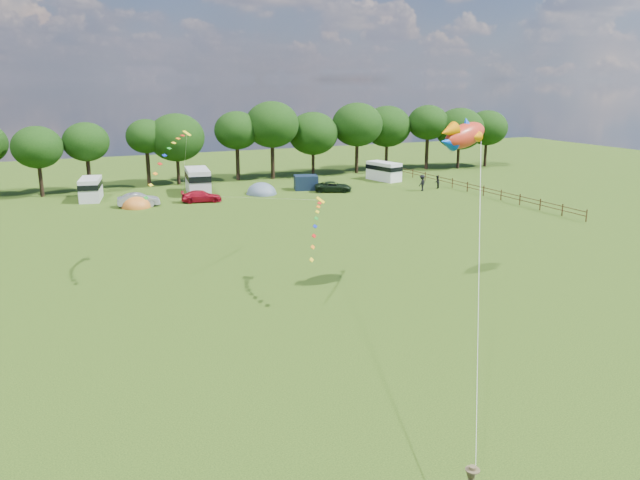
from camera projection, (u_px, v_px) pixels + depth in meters
name	position (u px, v px, depth m)	size (l,w,h in m)	color
ground_plane	(388.00, 358.00, 29.95)	(180.00, 180.00, 0.00)	black
tree_line	(206.00, 134.00, 79.00)	(102.98, 10.98, 10.27)	black
fence	(475.00, 188.00, 72.98)	(0.12, 33.12, 1.20)	#472D19
car_b	(139.00, 200.00, 65.55)	(1.51, 4.04, 1.43)	gray
car_c	(201.00, 196.00, 67.99)	(1.77, 4.20, 1.26)	#A50E1E
car_d	(333.00, 187.00, 74.21)	(2.04, 4.50, 1.23)	black
campervan_b	(91.00, 188.00, 69.06)	(3.02, 5.29, 2.44)	silver
campervan_c	(198.00, 180.00, 73.03)	(3.31, 6.21, 2.90)	silver
campervan_d	(384.00, 171.00, 82.50)	(3.13, 5.28, 2.42)	white
tent_orange	(136.00, 207.00, 65.49)	(3.22, 3.53, 2.52)	#BE6520
tent_greyblue	(262.00, 194.00, 72.98)	(3.59, 3.93, 2.67)	slate
awning_navy	(306.00, 182.00, 75.68)	(2.77, 2.25, 1.73)	black
fish_kite	(462.00, 135.00, 37.69)	(4.22, 2.22, 2.21)	red
streamer_kite_b	(171.00, 153.00, 40.86)	(4.20, 4.68, 3.79)	#FFF00F
streamer_kite_c	(317.00, 218.00, 38.13)	(3.12, 4.99, 2.80)	yellow
walker_a	(437.00, 182.00, 76.49)	(0.78, 0.48, 1.60)	black
walker_b	(422.00, 183.00, 74.78)	(1.26, 0.58, 1.94)	black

